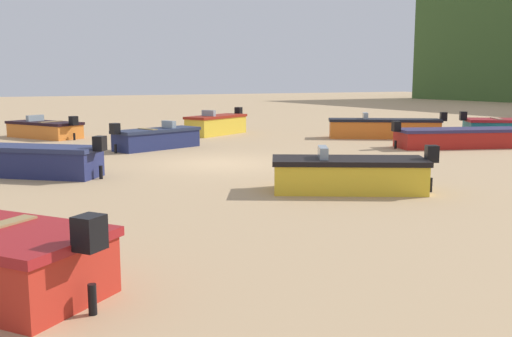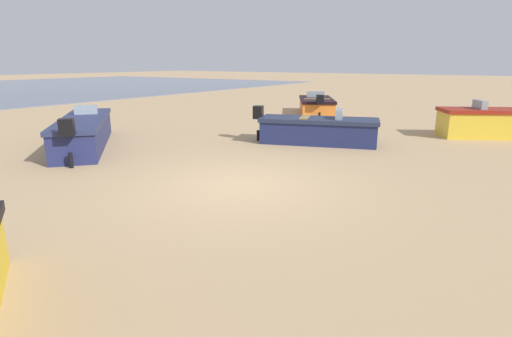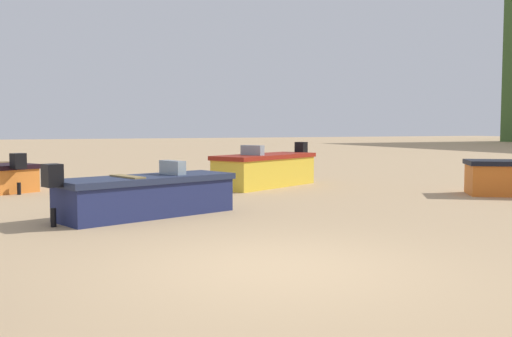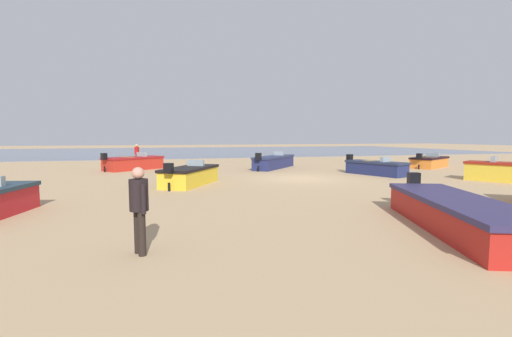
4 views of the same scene
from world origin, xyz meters
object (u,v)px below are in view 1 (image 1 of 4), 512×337
object	(u,v)px
boat_navy_3	(157,138)
boat_red_5	(460,138)
boat_teal_6	(506,129)
boat_yellow_7	(217,125)
boat_orange_0	(45,129)
boat_orange_8	(384,128)
boat_yellow_1	(349,174)
boat_navy_9	(16,160)

from	to	relation	value
boat_navy_3	boat_red_5	distance (m)	12.00
boat_red_5	boat_teal_6	bearing A→B (deg)	125.25
boat_yellow_7	boat_navy_3	bearing A→B (deg)	104.10
boat_orange_0	boat_teal_6	distance (m)	21.03
boat_navy_3	boat_red_5	xyz separation A→B (m)	(5.23, 10.79, -0.03)
boat_orange_8	boat_orange_0	bearing A→B (deg)	94.05
boat_yellow_1	boat_navy_9	world-z (taller)	boat_navy_9
boat_yellow_1	boat_orange_8	bearing A→B (deg)	-13.95
boat_navy_3	boat_teal_6	world-z (taller)	boat_teal_6
boat_orange_0	boat_yellow_1	world-z (taller)	boat_yellow_1
boat_navy_9	boat_red_5	bearing A→B (deg)	-52.76
boat_navy_3	boat_navy_9	bearing A→B (deg)	-71.73
boat_navy_3	boat_teal_6	xyz separation A→B (m)	(4.07, 14.93, 0.06)
boat_yellow_1	boat_orange_8	distance (m)	13.29
boat_red_5	boat_navy_9	xyz separation A→B (m)	(-0.98, -16.33, 0.05)
boat_orange_0	boat_red_5	distance (m)	18.32
boat_yellow_1	boat_teal_6	distance (m)	15.06
boat_red_5	boat_orange_8	xyz separation A→B (m)	(-4.25, -0.23, 0.07)
boat_teal_6	boat_orange_8	bearing A→B (deg)	-90.46
boat_navy_3	boat_navy_9	distance (m)	6.98
boat_red_5	boat_orange_8	distance (m)	4.26
boat_teal_6	boat_yellow_1	bearing A→B (deg)	-29.75
boat_yellow_7	boat_orange_8	xyz separation A→B (m)	(5.26, 6.08, -0.03)
boat_navy_9	boat_orange_0	bearing A→B (deg)	28.55
boat_yellow_1	boat_navy_3	bearing A→B (deg)	37.20
boat_orange_0	boat_red_5	xyz separation A→B (m)	(11.82, 14.00, -0.01)
boat_yellow_1	boat_yellow_7	distance (m)	15.16
boat_navy_3	boat_orange_8	world-z (taller)	boat_orange_8
boat_yellow_1	boat_navy_9	distance (m)	9.32
boat_yellow_1	boat_orange_8	world-z (taller)	boat_orange_8
boat_yellow_1	boat_navy_3	xyz separation A→B (m)	(-10.55, -1.33, -0.01)
boat_orange_0	boat_navy_9	size ratio (longest dim) A/B	0.88
boat_red_5	boat_navy_9	bearing A→B (deg)	-73.95
boat_orange_8	boat_navy_9	distance (m)	16.42
boat_yellow_1	boat_orange_8	xyz separation A→B (m)	(-9.57, 9.23, 0.04)
boat_navy_3	boat_navy_9	world-z (taller)	boat_navy_9
boat_yellow_7	boat_teal_6	bearing A→B (deg)	-158.13
boat_orange_0	boat_navy_3	bearing A→B (deg)	-93.79
boat_teal_6	boat_navy_9	world-z (taller)	boat_teal_6
boat_yellow_7	boat_red_5	bearing A→B (deg)	-175.95
boat_yellow_7	boat_navy_9	distance (m)	13.15
boat_yellow_1	boat_teal_6	world-z (taller)	boat_teal_6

